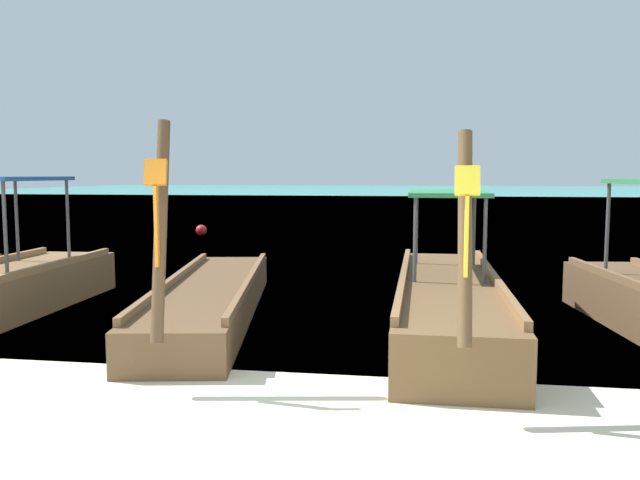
# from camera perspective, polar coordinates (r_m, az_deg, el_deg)

# --- Properties ---
(sea_water) EXTENTS (120.00, 120.00, 0.00)m
(sea_water) POSITION_cam_1_polar(r_m,az_deg,el_deg) (66.44, 7.82, 3.91)
(sea_water) COLOR #2DB29E
(sea_water) RESTS_ON ground
(longtail_boat_orange_ribbon) EXTENTS (2.18, 6.40, 2.56)m
(longtail_boat_orange_ribbon) POSITION_cam_1_polar(r_m,az_deg,el_deg) (9.47, -9.50, -5.10)
(longtail_boat_orange_ribbon) COLOR brown
(longtail_boat_orange_ribbon) RESTS_ON ground
(longtail_boat_yellow_ribbon) EXTENTS (1.27, 6.49, 2.42)m
(longtail_boat_yellow_ribbon) POSITION_cam_1_polar(r_m,az_deg,el_deg) (8.85, 11.16, -5.20)
(longtail_boat_yellow_ribbon) COLOR brown
(longtail_boat_yellow_ribbon) RESTS_ON ground
(mooring_buoy_near) EXTENTS (0.37, 0.37, 0.37)m
(mooring_buoy_near) POSITION_cam_1_polar(r_m,az_deg,el_deg) (22.09, -10.37, 0.84)
(mooring_buoy_near) COLOR red
(mooring_buoy_near) RESTS_ON sea_water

